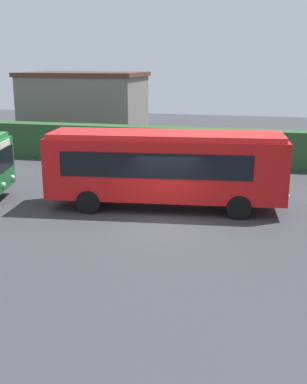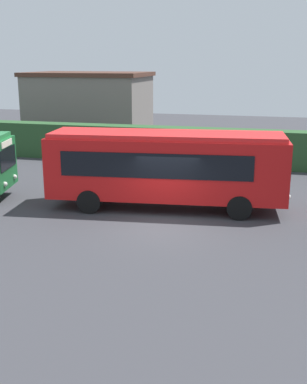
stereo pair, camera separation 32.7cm
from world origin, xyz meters
name	(u,v)px [view 2 (the right image)]	position (x,y,z in m)	size (l,w,h in m)	color
ground_plane	(161,226)	(0.00, 0.00, 0.00)	(80.00, 80.00, 0.00)	#38383D
bus_red	(166,165)	(-0.35, 2.36, 1.88)	(10.22, 3.62, 3.27)	red
person_center	(157,169)	(-1.71, 5.99, 0.88)	(0.50, 0.55, 1.68)	#4C6B47
hedge_row	(208,147)	(0.00, 11.78, 1.11)	(52.00, 1.35, 2.23)	#2A512B
depot_building	(89,108)	(-10.04, 17.85, 2.67)	(8.91, 5.95, 5.32)	slate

